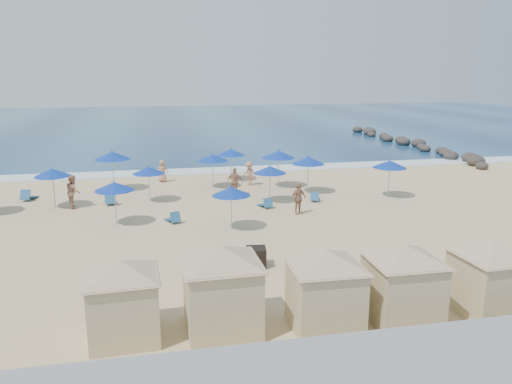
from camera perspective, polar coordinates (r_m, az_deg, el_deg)
ground at (r=23.84m, az=-6.11°, el=-4.84°), size 160.00×160.00×0.00m
ocean at (r=77.94m, az=-10.18°, el=7.77°), size 160.00×80.00×0.06m
surf_line at (r=38.82m, az=-8.39°, el=2.30°), size 160.00×2.50×0.08m
rock_jetty at (r=54.61m, az=17.06°, el=5.40°), size 2.56×26.66×0.96m
trash_bin at (r=19.83m, az=0.02°, el=-7.44°), size 0.86×0.86×0.76m
cabana_0 at (r=14.82m, az=-15.00°, el=-10.74°), size 4.16×4.16×2.61m
cabana_1 at (r=14.76m, az=-3.94°, el=-9.73°), size 4.59×4.59×2.88m
cabana_2 at (r=15.03m, az=7.92°, el=-9.82°), size 4.31×4.31×2.71m
cabana_3 at (r=15.93m, az=16.50°, el=-8.89°), size 4.32×4.32×2.71m
cabana_4 at (r=17.37m, az=25.29°, el=-7.88°), size 4.22×4.22×2.65m
umbrella_2 at (r=30.13m, az=-22.27°, el=2.07°), size 2.06×2.06×2.34m
umbrella_3 at (r=25.71m, az=-15.89°, el=0.63°), size 2.00×2.00×2.28m
umbrella_4 at (r=33.41m, az=-16.10°, el=4.02°), size 2.32×2.32×2.64m
umbrella_5 at (r=29.89m, az=-12.17°, el=2.44°), size 1.93×1.93×2.19m
umbrella_6 at (r=24.00m, az=-2.86°, el=0.08°), size 1.94×1.94×2.20m
umbrella_7 at (r=32.96m, az=-4.97°, el=3.92°), size 2.05×2.05×2.34m
umbrella_8 at (r=29.12m, az=1.60°, el=2.56°), size 1.98×1.98×2.26m
umbrella_9 at (r=33.04m, az=2.57°, el=4.33°), size 2.26×2.26×2.57m
umbrella_10 at (r=31.54m, az=5.97°, el=3.61°), size 2.13×2.13×2.42m
umbrella_11 at (r=31.33m, az=15.05°, el=3.09°), size 2.09×2.09×2.38m
umbrella_12 at (r=35.25m, az=-2.89°, el=4.57°), size 2.05×2.05×2.33m
beach_chair_1 at (r=32.93m, az=-24.59°, el=-0.43°), size 0.87×1.40×0.72m
beach_chair_2 at (r=30.23m, az=-16.34°, el=-0.87°), size 0.78×1.43×0.75m
beach_chair_3 at (r=25.86m, az=-9.44°, el=-2.98°), size 0.85×1.25×0.63m
beach_chair_4 at (r=28.31m, az=1.11°, el=-1.36°), size 0.77×1.22×0.62m
beach_chair_5 at (r=29.96m, az=6.74°, el=-0.63°), size 0.87×1.22×0.61m
beachgoer_1 at (r=29.93m, az=-20.16°, el=0.06°), size 0.92×1.07×1.89m
beachgoer_2 at (r=31.01m, az=-2.42°, el=1.19°), size 1.11×0.83×1.75m
beachgoer_3 at (r=33.80m, az=-0.78°, el=2.15°), size 1.14×1.23×1.66m
beachgoer_4 at (r=35.49m, az=-10.63°, el=2.38°), size 0.86×0.66×1.56m
beachgoer_5 at (r=26.98m, az=4.85°, el=-0.75°), size 1.09×0.77×1.72m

